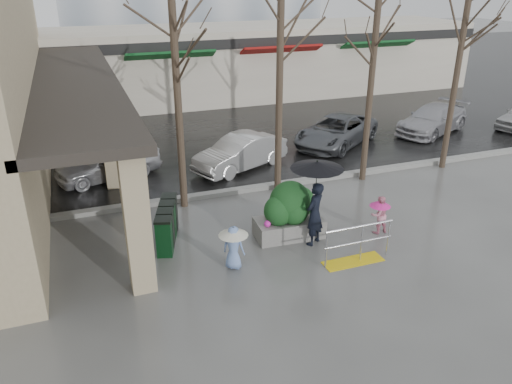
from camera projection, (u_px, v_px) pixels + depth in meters
ground at (288, 248)px, 13.39m from camera, size 120.00×120.00×0.00m
street_asphalt at (151, 87)px, 32.28m from camera, size 120.00×36.00×0.01m
curb at (240, 190)px, 16.80m from camera, size 120.00×0.30×0.15m
canopy_slab at (71, 72)px, 17.28m from camera, size 2.80×18.00×0.25m
pillar_front at (137, 221)px, 11.02m from camera, size 0.55×0.55×3.50m
pillar_back at (109, 138)px, 16.60m from camera, size 0.55×0.55×3.50m
storefront_row at (195, 64)px, 28.64m from camera, size 34.00×6.74×4.00m
handrail at (356, 248)px, 12.64m from camera, size 1.90×0.50×1.03m
tree_west at (174, 40)px, 13.80m from camera, size 3.20×3.20×6.80m
tree_midwest at (281, 30)px, 14.76m from camera, size 3.20×3.20×7.00m
tree_mideast at (375, 39)px, 15.96m from camera, size 3.20×3.20×6.50m
tree_east at (466, 18)px, 16.86m from camera, size 3.20×3.20×7.20m
woman at (316, 194)px, 13.06m from camera, size 1.39×1.39×2.42m
child_pink at (379, 212)px, 13.98m from camera, size 0.59×0.59×1.11m
child_blue at (233, 243)px, 12.25m from camera, size 0.74×0.74×1.14m
planter at (290, 210)px, 13.73m from camera, size 1.94×1.12×1.65m
news_boxes at (167, 224)px, 13.56m from camera, size 0.96×1.92×1.05m
car_a at (108, 162)px, 17.74m from camera, size 3.97×2.46×1.26m
car_b at (240, 153)px, 18.64m from camera, size 4.03×2.80×1.26m
car_c at (336, 131)px, 21.22m from camera, size 4.93×4.25×1.26m
car_d at (433, 119)px, 22.90m from camera, size 4.68×3.40×1.26m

